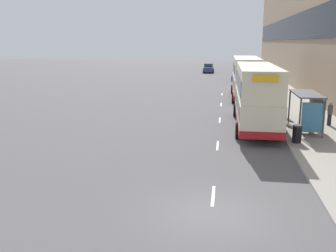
{
  "coord_description": "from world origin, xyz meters",
  "views": [
    {
      "loc": [
        0.32,
        -12.25,
        5.89
      ],
      "look_at": [
        -4.22,
        17.41,
        -0.88
      ],
      "focal_mm": 40.0,
      "sensor_mm": 36.0,
      "label": 1
    }
  ],
  "objects_px": {
    "pedestrian_at_shelter": "(284,105)",
    "pedestrian_1": "(330,113)",
    "double_decker_bus_near": "(256,95)",
    "car_1": "(241,80)",
    "bus_shelter": "(310,105)",
    "car_0": "(238,75)",
    "litter_bin": "(297,134)",
    "car_2": "(208,68)",
    "pedestrian_2": "(284,110)",
    "double_decker_bus_ahead": "(246,77)"
  },
  "relations": [
    {
      "from": "car_1",
      "to": "pedestrian_1",
      "type": "height_order",
      "value": "pedestrian_1"
    },
    {
      "from": "double_decker_bus_ahead",
      "to": "litter_bin",
      "type": "height_order",
      "value": "double_decker_bus_ahead"
    },
    {
      "from": "pedestrian_at_shelter",
      "to": "litter_bin",
      "type": "bearing_deg",
      "value": -92.95
    },
    {
      "from": "bus_shelter",
      "to": "litter_bin",
      "type": "bearing_deg",
      "value": -112.29
    },
    {
      "from": "double_decker_bus_ahead",
      "to": "car_1",
      "type": "height_order",
      "value": "double_decker_bus_ahead"
    },
    {
      "from": "car_2",
      "to": "pedestrian_at_shelter",
      "type": "height_order",
      "value": "pedestrian_at_shelter"
    },
    {
      "from": "double_decker_bus_near",
      "to": "double_decker_bus_ahead",
      "type": "bearing_deg",
      "value": 90.18
    },
    {
      "from": "double_decker_bus_ahead",
      "to": "litter_bin",
      "type": "bearing_deg",
      "value": -83.36
    },
    {
      "from": "car_1",
      "to": "pedestrian_1",
      "type": "bearing_deg",
      "value": -77.71
    },
    {
      "from": "pedestrian_2",
      "to": "double_decker_bus_ahead",
      "type": "bearing_deg",
      "value": 99.87
    },
    {
      "from": "pedestrian_at_shelter",
      "to": "pedestrian_1",
      "type": "height_order",
      "value": "pedestrian_at_shelter"
    },
    {
      "from": "car_1",
      "to": "pedestrian_1",
      "type": "xyz_separation_m",
      "value": [
        5.24,
        -24.06,
        0.14
      ]
    },
    {
      "from": "double_decker_bus_near",
      "to": "car_1",
      "type": "distance_m",
      "value": 24.8
    },
    {
      "from": "bus_shelter",
      "to": "car_1",
      "type": "relative_size",
      "value": 1.0
    },
    {
      "from": "car_0",
      "to": "pedestrian_2",
      "type": "relative_size",
      "value": 2.49
    },
    {
      "from": "car_0",
      "to": "litter_bin",
      "type": "xyz_separation_m",
      "value": [
        2.34,
        -36.64,
        -0.22
      ]
    },
    {
      "from": "car_2",
      "to": "pedestrian_2",
      "type": "xyz_separation_m",
      "value": [
        7.61,
        -46.24,
        0.15
      ]
    },
    {
      "from": "car_0",
      "to": "car_2",
      "type": "bearing_deg",
      "value": 108.83
    },
    {
      "from": "bus_shelter",
      "to": "car_2",
      "type": "bearing_deg",
      "value": 100.17
    },
    {
      "from": "pedestrian_1",
      "to": "pedestrian_2",
      "type": "xyz_separation_m",
      "value": [
        -3.03,
        0.6,
        0.02
      ]
    },
    {
      "from": "double_decker_bus_near",
      "to": "car_1",
      "type": "relative_size",
      "value": 2.61
    },
    {
      "from": "pedestrian_2",
      "to": "car_0",
      "type": "bearing_deg",
      "value": 94.42
    },
    {
      "from": "double_decker_bus_near",
      "to": "pedestrian_at_shelter",
      "type": "xyz_separation_m",
      "value": [
        2.48,
        3.46,
        -1.24
      ]
    },
    {
      "from": "bus_shelter",
      "to": "car_0",
      "type": "distance_m",
      "value": 33.86
    },
    {
      "from": "car_2",
      "to": "litter_bin",
      "type": "relative_size",
      "value": 3.87
    },
    {
      "from": "double_decker_bus_near",
      "to": "car_2",
      "type": "xyz_separation_m",
      "value": [
        -5.48,
        47.53,
        -1.42
      ]
    },
    {
      "from": "double_decker_bus_ahead",
      "to": "pedestrian_at_shelter",
      "type": "bearing_deg",
      "value": -76.26
    },
    {
      "from": "double_decker_bus_near",
      "to": "car_1",
      "type": "bearing_deg",
      "value": 90.2
    },
    {
      "from": "double_decker_bus_near",
      "to": "litter_bin",
      "type": "xyz_separation_m",
      "value": [
        2.08,
        -4.41,
        -1.62
      ]
    },
    {
      "from": "car_1",
      "to": "pedestrian_at_shelter",
      "type": "distance_m",
      "value": 21.46
    },
    {
      "from": "car_0",
      "to": "pedestrian_at_shelter",
      "type": "xyz_separation_m",
      "value": [
        2.74,
        -28.77,
        0.15
      ]
    },
    {
      "from": "pedestrian_at_shelter",
      "to": "pedestrian_1",
      "type": "relative_size",
      "value": 1.05
    },
    {
      "from": "car_0",
      "to": "car_1",
      "type": "bearing_deg",
      "value": -88.64
    },
    {
      "from": "pedestrian_at_shelter",
      "to": "pedestrian_2",
      "type": "relative_size",
      "value": 1.03
    },
    {
      "from": "car_1",
      "to": "pedestrian_2",
      "type": "relative_size",
      "value": 2.44
    },
    {
      "from": "pedestrian_at_shelter",
      "to": "pedestrian_1",
      "type": "bearing_deg",
      "value": -45.87
    },
    {
      "from": "car_2",
      "to": "pedestrian_1",
      "type": "bearing_deg",
      "value": 102.8
    },
    {
      "from": "car_2",
      "to": "litter_bin",
      "type": "xyz_separation_m",
      "value": [
        7.56,
        -51.94,
        -0.2
      ]
    },
    {
      "from": "bus_shelter",
      "to": "pedestrian_1",
      "type": "bearing_deg",
      "value": 48.88
    },
    {
      "from": "double_decker_bus_near",
      "to": "litter_bin",
      "type": "distance_m",
      "value": 5.13
    },
    {
      "from": "car_0",
      "to": "pedestrian_1",
      "type": "bearing_deg",
      "value": -80.25
    },
    {
      "from": "bus_shelter",
      "to": "car_0",
      "type": "bearing_deg",
      "value": 96.04
    },
    {
      "from": "car_2",
      "to": "litter_bin",
      "type": "bearing_deg",
      "value": 98.28
    },
    {
      "from": "double_decker_bus_near",
      "to": "pedestrian_1",
      "type": "bearing_deg",
      "value": 7.75
    },
    {
      "from": "bus_shelter",
      "to": "double_decker_bus_near",
      "type": "relative_size",
      "value": 0.38
    },
    {
      "from": "bus_shelter",
      "to": "double_decker_bus_ahead",
      "type": "relative_size",
      "value": 0.39
    },
    {
      "from": "bus_shelter",
      "to": "pedestrian_at_shelter",
      "type": "xyz_separation_m",
      "value": [
        -0.82,
        4.89,
        -0.83
      ]
    },
    {
      "from": "double_decker_bus_ahead",
      "to": "pedestrian_1",
      "type": "bearing_deg",
      "value": -68.31
    },
    {
      "from": "car_1",
      "to": "car_2",
      "type": "bearing_deg",
      "value": 103.33
    },
    {
      "from": "bus_shelter",
      "to": "car_0",
      "type": "height_order",
      "value": "bus_shelter"
    }
  ]
}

